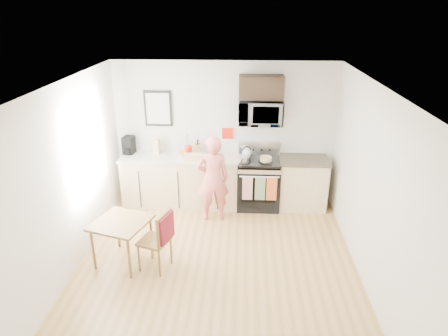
# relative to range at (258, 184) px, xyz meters

# --- Properties ---
(floor) EXTENTS (4.60, 4.60, 0.00)m
(floor) POSITION_rel_range_xyz_m (-0.63, -1.98, -0.44)
(floor) COLOR olive
(floor) RESTS_ON ground
(back_wall) EXTENTS (4.00, 0.04, 2.60)m
(back_wall) POSITION_rel_range_xyz_m (-0.63, 0.32, 0.86)
(back_wall) COLOR silver
(back_wall) RESTS_ON floor
(front_wall) EXTENTS (4.00, 0.04, 2.60)m
(front_wall) POSITION_rel_range_xyz_m (-0.63, -4.28, 0.86)
(front_wall) COLOR silver
(front_wall) RESTS_ON floor
(left_wall) EXTENTS (0.04, 4.60, 2.60)m
(left_wall) POSITION_rel_range_xyz_m (-2.63, -1.98, 0.86)
(left_wall) COLOR silver
(left_wall) RESTS_ON floor
(right_wall) EXTENTS (0.04, 4.60, 2.60)m
(right_wall) POSITION_rel_range_xyz_m (1.37, -1.98, 0.86)
(right_wall) COLOR silver
(right_wall) RESTS_ON floor
(ceiling) EXTENTS (4.00, 4.60, 0.04)m
(ceiling) POSITION_rel_range_xyz_m (-0.63, -1.98, 2.16)
(ceiling) COLOR white
(ceiling) RESTS_ON back_wall
(window) EXTENTS (0.06, 1.40, 1.50)m
(window) POSITION_rel_range_xyz_m (-2.59, -1.18, 1.11)
(window) COLOR white
(window) RESTS_ON left_wall
(cabinet_left) EXTENTS (2.10, 0.60, 0.90)m
(cabinet_left) POSITION_rel_range_xyz_m (-1.43, 0.02, 0.01)
(cabinet_left) COLOR #CDB783
(cabinet_left) RESTS_ON floor
(countertop_left) EXTENTS (2.14, 0.64, 0.04)m
(countertop_left) POSITION_rel_range_xyz_m (-1.43, 0.02, 0.48)
(countertop_left) COLOR beige
(countertop_left) RESTS_ON cabinet_left
(cabinet_right) EXTENTS (0.84, 0.60, 0.90)m
(cabinet_right) POSITION_rel_range_xyz_m (0.80, 0.02, 0.01)
(cabinet_right) COLOR #CDB783
(cabinet_right) RESTS_ON floor
(countertop_right) EXTENTS (0.88, 0.64, 0.04)m
(countertop_right) POSITION_rel_range_xyz_m (0.80, 0.02, 0.48)
(countertop_right) COLOR black
(countertop_right) RESTS_ON cabinet_right
(range) EXTENTS (0.76, 0.70, 1.16)m
(range) POSITION_rel_range_xyz_m (0.00, 0.00, 0.00)
(range) COLOR black
(range) RESTS_ON floor
(microwave) EXTENTS (0.76, 0.51, 0.42)m
(microwave) POSITION_rel_range_xyz_m (-0.00, 0.10, 1.32)
(microwave) COLOR silver
(microwave) RESTS_ON back_wall
(upper_cabinet) EXTENTS (0.76, 0.35, 0.40)m
(upper_cabinet) POSITION_rel_range_xyz_m (-0.00, 0.15, 1.74)
(upper_cabinet) COLOR black
(upper_cabinet) RESTS_ON back_wall
(wall_art) EXTENTS (0.50, 0.04, 0.65)m
(wall_art) POSITION_rel_range_xyz_m (-1.83, 0.30, 1.31)
(wall_art) COLOR black
(wall_art) RESTS_ON back_wall
(wall_trivet) EXTENTS (0.20, 0.02, 0.20)m
(wall_trivet) POSITION_rel_range_xyz_m (-0.58, 0.31, 0.86)
(wall_trivet) COLOR red
(wall_trivet) RESTS_ON back_wall
(person) EXTENTS (0.62, 0.47, 1.52)m
(person) POSITION_rel_range_xyz_m (-0.79, -0.53, 0.32)
(person) COLOR #B43931
(person) RESTS_ON floor
(dining_table) EXTENTS (0.78, 0.78, 0.67)m
(dining_table) POSITION_rel_range_xyz_m (-1.98, -1.85, 0.16)
(dining_table) COLOR brown
(dining_table) RESTS_ON floor
(chair) EXTENTS (0.52, 0.49, 0.92)m
(chair) POSITION_rel_range_xyz_m (-1.38, -2.01, 0.15)
(chair) COLOR brown
(chair) RESTS_ON floor
(knife_block) EXTENTS (0.09, 0.13, 0.20)m
(knife_block) POSITION_rel_range_xyz_m (-1.12, 0.14, 0.60)
(knife_block) COLOR brown
(knife_block) RESTS_ON countertop_left
(utensil_crock) EXTENTS (0.13, 0.13, 0.39)m
(utensil_crock) POSITION_rel_range_xyz_m (-1.29, 0.14, 0.66)
(utensil_crock) COLOR red
(utensil_crock) RESTS_ON countertop_left
(fruit_bowl) EXTENTS (0.26, 0.26, 0.11)m
(fruit_bowl) POSITION_rel_range_xyz_m (-1.37, 0.11, 0.55)
(fruit_bowl) COLOR white
(fruit_bowl) RESTS_ON countertop_left
(milk_carton) EXTENTS (0.13, 0.13, 0.28)m
(milk_carton) POSITION_rel_range_xyz_m (-1.86, 0.14, 0.64)
(milk_carton) COLOR tan
(milk_carton) RESTS_ON countertop_left
(coffee_maker) EXTENTS (0.21, 0.28, 0.32)m
(coffee_maker) POSITION_rel_range_xyz_m (-2.38, 0.13, 0.66)
(coffee_maker) COLOR black
(coffee_maker) RESTS_ON countertop_left
(bread_bag) EXTENTS (0.35, 0.20, 0.12)m
(bread_bag) POSITION_rel_range_xyz_m (-1.16, -0.16, 0.56)
(bread_bag) COLOR tan
(bread_bag) RESTS_ON countertop_left
(cake) EXTENTS (0.26, 0.26, 0.08)m
(cake) POSITION_rel_range_xyz_m (0.11, -0.10, 0.53)
(cake) COLOR black
(cake) RESTS_ON range
(kettle) EXTENTS (0.17, 0.17, 0.21)m
(kettle) POSITION_rel_range_xyz_m (-0.22, 0.09, 0.58)
(kettle) COLOR white
(kettle) RESTS_ON range
(pot) EXTENTS (0.20, 0.35, 0.10)m
(pot) POSITION_rel_range_xyz_m (-0.28, -0.14, 0.54)
(pot) COLOR silver
(pot) RESTS_ON range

